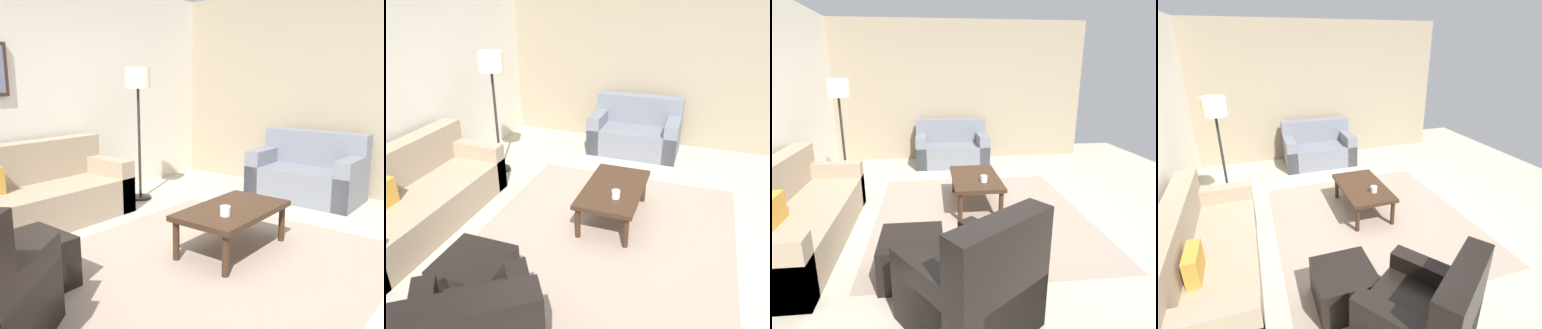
# 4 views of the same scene
# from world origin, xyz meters

# --- Properties ---
(ground_plane) EXTENTS (8.00, 8.00, 0.00)m
(ground_plane) POSITION_xyz_m (0.00, 0.00, 0.00)
(ground_plane) COLOR #B2A893
(stone_feature_panel) EXTENTS (0.12, 5.20, 2.80)m
(stone_feature_panel) POSITION_xyz_m (3.00, 0.00, 1.40)
(stone_feature_panel) COLOR gray
(stone_feature_panel) RESTS_ON ground_plane
(area_rug) EXTENTS (2.92, 2.67, 0.01)m
(area_rug) POSITION_xyz_m (0.00, 0.00, 0.00)
(area_rug) COLOR gray
(area_rug) RESTS_ON ground_plane
(couch_main) EXTENTS (2.26, 0.88, 0.88)m
(couch_main) POSITION_xyz_m (-0.51, 2.11, 0.30)
(couch_main) COLOR gray
(couch_main) RESTS_ON ground_plane
(couch_loveseat) EXTENTS (0.81, 1.40, 0.88)m
(couch_loveseat) POSITION_xyz_m (2.48, 0.20, 0.30)
(couch_loveseat) COLOR slate
(couch_loveseat) RESTS_ON ground_plane
(armchair_leather) EXTENTS (1.12, 1.12, 0.95)m
(armchair_leather) POSITION_xyz_m (-1.90, 0.34, 0.31)
(armchair_leather) COLOR black
(armchair_leather) RESTS_ON ground_plane
(ottoman) EXTENTS (0.56, 0.56, 0.40)m
(ottoman) POSITION_xyz_m (-1.23, 0.82, 0.20)
(ottoman) COLOR black
(ottoman) RESTS_ON ground_plane
(coffee_table) EXTENTS (1.10, 0.64, 0.41)m
(coffee_table) POSITION_xyz_m (0.35, 0.02, 0.36)
(coffee_table) COLOR #382316
(coffee_table) RESTS_ON ground_plane
(cup) EXTENTS (0.09, 0.09, 0.09)m
(cup) POSITION_xyz_m (0.12, -0.06, 0.45)
(cup) COLOR white
(cup) RESTS_ON coffee_table
(lamp_standing) EXTENTS (0.32, 0.32, 1.71)m
(lamp_standing) POSITION_xyz_m (1.05, 1.92, 1.41)
(lamp_standing) COLOR black
(lamp_standing) RESTS_ON ground_plane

